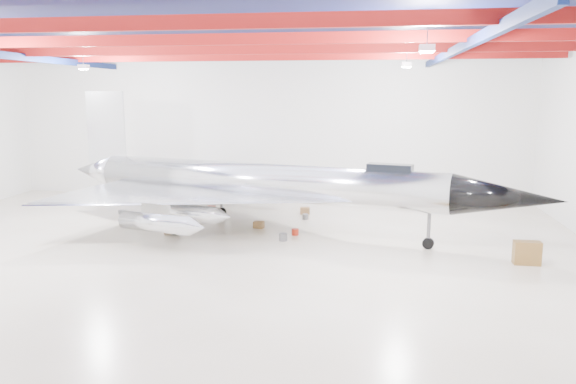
# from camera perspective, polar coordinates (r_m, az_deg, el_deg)

# --- Properties ---
(floor) EXTENTS (40.00, 40.00, 0.00)m
(floor) POSITION_cam_1_polar(r_m,az_deg,el_deg) (30.16, -7.41, -5.56)
(floor) COLOR #BCAE95
(floor) RESTS_ON ground
(wall_back) EXTENTS (40.00, 0.00, 40.00)m
(wall_back) POSITION_cam_1_polar(r_m,az_deg,el_deg) (43.76, -2.27, 6.65)
(wall_back) COLOR silver
(wall_back) RESTS_ON floor
(ceiling) EXTENTS (40.00, 40.00, 0.00)m
(ceiling) POSITION_cam_1_polar(r_m,az_deg,el_deg) (29.22, -7.91, 15.71)
(ceiling) COLOR #0A0F38
(ceiling) RESTS_ON wall_back
(ceiling_structure) EXTENTS (39.50, 29.50, 1.08)m
(ceiling_structure) POSITION_cam_1_polar(r_m,az_deg,el_deg) (29.16, -7.88, 14.39)
(ceiling_structure) COLOR maroon
(ceiling_structure) RESTS_ON ceiling
(jet_aircraft) EXTENTS (29.47, 20.89, 8.17)m
(jet_aircraft) POSITION_cam_1_polar(r_m,az_deg,el_deg) (32.69, -2.75, 0.54)
(jet_aircraft) COLOR silver
(jet_aircraft) RESTS_ON floor
(desk) EXTENTS (1.24, 0.63, 1.13)m
(desk) POSITION_cam_1_polar(r_m,az_deg,el_deg) (29.12, 23.11, -5.71)
(desk) COLOR brown
(desk) RESTS_ON floor
(crate_ply) EXTENTS (0.58, 0.50, 0.35)m
(crate_ply) POSITION_cam_1_polar(r_m,az_deg,el_deg) (33.42, -12.04, -3.85)
(crate_ply) COLOR olive
(crate_ply) RESTS_ON floor
(toolbox_red) EXTENTS (0.55, 0.46, 0.36)m
(toolbox_red) POSITION_cam_1_polar(r_m,az_deg,el_deg) (39.23, -7.83, -1.67)
(toolbox_red) COLOR #A42210
(toolbox_red) RESTS_ON floor
(engine_drum) EXTENTS (0.49, 0.49, 0.41)m
(engine_drum) POSITION_cam_1_polar(r_m,az_deg,el_deg) (31.10, -0.50, -4.60)
(engine_drum) COLOR #59595B
(engine_drum) RESTS_ON floor
(parts_bin) EXTENTS (0.70, 0.59, 0.45)m
(parts_bin) POSITION_cam_1_polar(r_m,az_deg,el_deg) (37.97, 1.73, -1.90)
(parts_bin) COLOR olive
(parts_bin) RESTS_ON floor
(crate_small) EXTENTS (0.46, 0.39, 0.30)m
(crate_small) POSITION_cam_1_polar(r_m,az_deg,el_deg) (39.47, -16.47, -1.97)
(crate_small) COLOR #59595B
(crate_small) RESTS_ON floor
(tool_chest) EXTENTS (0.52, 0.52, 0.37)m
(tool_chest) POSITION_cam_1_polar(r_m,az_deg,el_deg) (32.33, 0.73, -4.07)
(tool_chest) COLOR #A42210
(tool_chest) RESTS_ON floor
(oil_barrel) EXTENTS (0.66, 0.57, 0.41)m
(oil_barrel) POSITION_cam_1_polar(r_m,az_deg,el_deg) (34.04, -2.99, -3.34)
(oil_barrel) COLOR olive
(oil_barrel) RESTS_ON floor
(spares_box) EXTENTS (0.41, 0.41, 0.35)m
(spares_box) POSITION_cam_1_polar(r_m,az_deg,el_deg) (36.34, 1.77, -2.52)
(spares_box) COLOR #59595B
(spares_box) RESTS_ON floor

